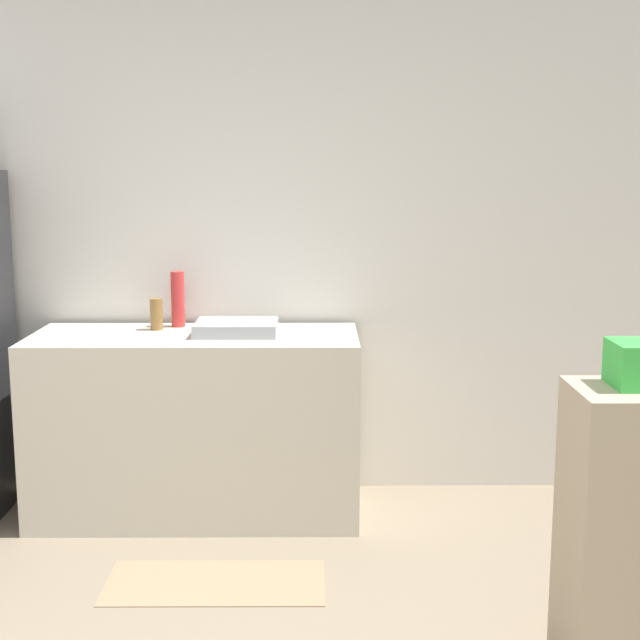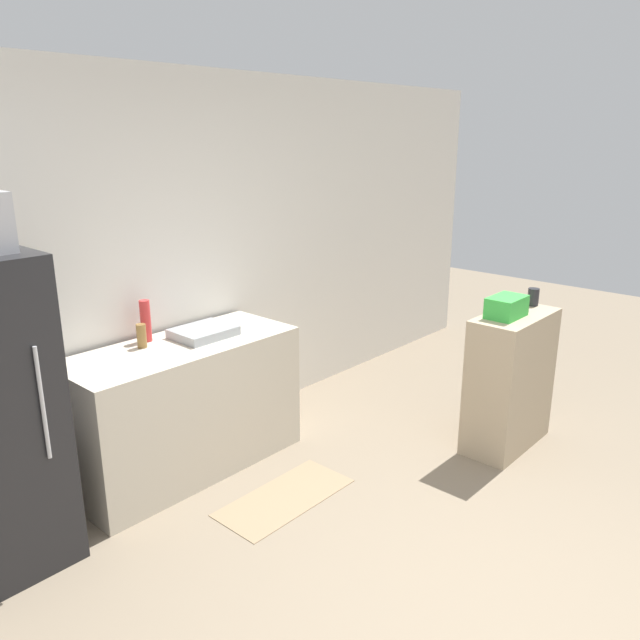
# 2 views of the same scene
# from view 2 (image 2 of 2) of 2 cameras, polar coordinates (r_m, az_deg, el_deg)

# --- Properties ---
(wall_back) EXTENTS (8.00, 0.06, 2.60)m
(wall_back) POSITION_cam_2_polar(r_m,az_deg,el_deg) (4.26, -16.61, 4.17)
(wall_back) COLOR white
(wall_back) RESTS_ON ground_plane
(counter) EXTENTS (1.54, 0.63, 0.88)m
(counter) POSITION_cam_2_polar(r_m,az_deg,el_deg) (4.26, -12.26, -7.77)
(counter) COLOR beige
(counter) RESTS_ON ground_plane
(sink_basin) EXTENTS (0.38, 0.31, 0.06)m
(sink_basin) POSITION_cam_2_polar(r_m,az_deg,el_deg) (4.21, -10.61, -1.10)
(sink_basin) COLOR #9EA3A8
(sink_basin) RESTS_ON counter
(bottle_tall) EXTENTS (0.07, 0.07, 0.27)m
(bottle_tall) POSITION_cam_2_polar(r_m,az_deg,el_deg) (4.17, -15.65, -0.07)
(bottle_tall) COLOR red
(bottle_tall) RESTS_ON counter
(bottle_short) EXTENTS (0.06, 0.06, 0.15)m
(bottle_short) POSITION_cam_2_polar(r_m,az_deg,el_deg) (4.07, -16.00, -1.41)
(bottle_short) COLOR olive
(bottle_short) RESTS_ON counter
(shelf_cabinet) EXTENTS (0.74, 0.35, 0.98)m
(shelf_cabinet) POSITION_cam_2_polar(r_m,az_deg,el_deg) (4.64, 16.97, -5.34)
(shelf_cabinet) COLOR tan
(shelf_cabinet) RESTS_ON ground_plane
(basket) EXTENTS (0.29, 0.19, 0.14)m
(basket) POSITION_cam_2_polar(r_m,az_deg,el_deg) (4.39, 16.68, 1.16)
(basket) COLOR green
(basket) RESTS_ON shelf_cabinet
(jar) EXTENTS (0.08, 0.08, 0.13)m
(jar) POSITION_cam_2_polar(r_m,az_deg,el_deg) (4.75, 18.92, 2.01)
(jar) COLOR #232328
(jar) RESTS_ON shelf_cabinet
(kitchen_rug) EXTENTS (0.88, 0.40, 0.01)m
(kitchen_rug) POSITION_cam_2_polar(r_m,az_deg,el_deg) (4.04, -3.22, -15.86)
(kitchen_rug) COLOR #937A5B
(kitchen_rug) RESTS_ON ground_plane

